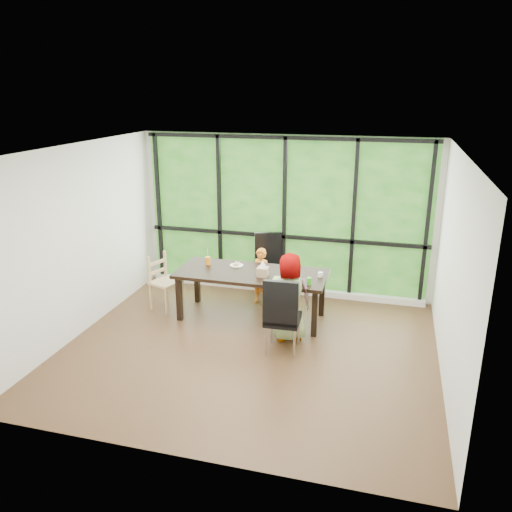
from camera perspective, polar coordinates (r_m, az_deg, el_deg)
name	(u,v)px	position (r m, az deg, el deg)	size (l,w,h in m)	color
ground	(249,349)	(7.16, -0.80, -10.30)	(5.00, 5.00, 0.00)	black
back_wall	(285,216)	(8.73, 3.24, 4.49)	(5.00, 5.00, 0.00)	silver
foliage_backdrop	(285,216)	(8.71, 3.21, 4.46)	(4.80, 0.02, 2.65)	#1D4F18
window_mullions	(284,217)	(8.67, 3.15, 4.40)	(4.80, 0.06, 2.65)	black
window_sill	(282,289)	(9.03, 2.96, -3.69)	(4.80, 0.12, 0.10)	silver
dining_table	(251,295)	(7.93, -0.51, -4.36)	(2.28, 0.94, 0.75)	black
chair_window_leather	(269,266)	(8.68, 1.40, -1.15)	(0.46, 0.46, 1.08)	black
chair_interior_leather	(283,314)	(6.91, 3.00, -6.43)	(0.46, 0.46, 1.08)	black
chair_end_beech	(166,282)	(8.35, -9.98, -2.88)	(0.42, 0.40, 0.90)	tan
child_toddler	(261,276)	(8.40, 0.53, -2.29)	(0.35, 0.23, 0.95)	orange
child_older	(288,297)	(7.21, 3.53, -4.55)	(0.62, 0.40, 1.27)	slate
placemat	(287,281)	(7.45, 3.44, -2.79)	(0.44, 0.32, 0.01)	tan
plate_far	(237,265)	(8.07, -2.17, -1.04)	(0.21, 0.21, 0.01)	white
plate_near	(289,281)	(7.45, 3.69, -2.74)	(0.27, 0.27, 0.02)	white
orange_cup	(208,261)	(8.14, -5.36, -0.52)	(0.08, 0.08, 0.13)	orange
green_cup	(309,281)	(7.33, 5.91, -2.79)	(0.07, 0.07, 0.10)	green
white_mug	(320,275)	(7.65, 7.16, -2.06)	(0.07, 0.07, 0.07)	white
tissue_box	(263,272)	(7.61, 0.74, -1.76)	(0.16, 0.16, 0.14)	tan
crepe_rolls_far	(237,264)	(8.06, -2.18, -0.88)	(0.10, 0.12, 0.04)	tan
crepe_rolls_near	(289,279)	(7.44, 3.70, -2.55)	(0.10, 0.12, 0.04)	tan
straw_white	(208,254)	(8.11, -5.38, 0.17)	(0.01, 0.01, 0.20)	white
straw_pink	(309,275)	(7.30, 5.94, -2.12)	(0.01, 0.01, 0.20)	pink
tissue	(263,264)	(7.57, 0.75, -0.89)	(0.12, 0.12, 0.11)	white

